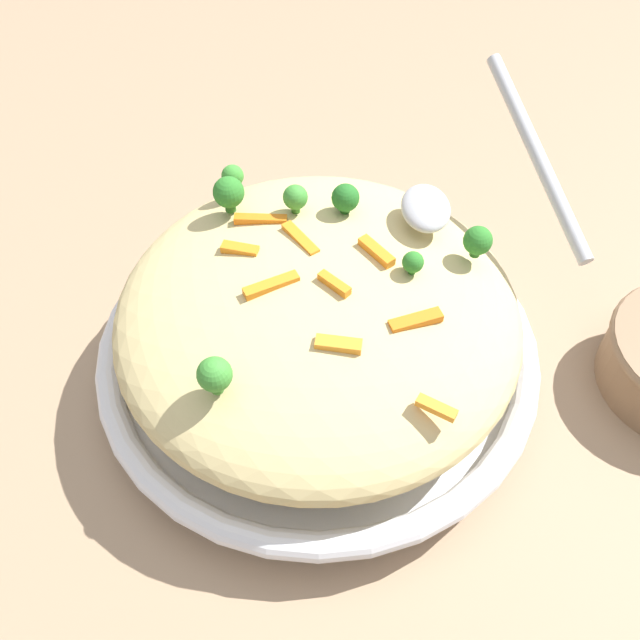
% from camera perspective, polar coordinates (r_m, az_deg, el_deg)
% --- Properties ---
extents(ground_plane, '(2.40, 2.40, 0.00)m').
position_cam_1_polar(ground_plane, '(0.61, -0.00, -4.24)').
color(ground_plane, '#9E7F60').
extents(serving_bowl, '(0.37, 0.37, 0.05)m').
position_cam_1_polar(serving_bowl, '(0.59, -0.00, -2.77)').
color(serving_bowl, silver).
rests_on(serving_bowl, ground_plane).
extents(pasta_mound, '(0.33, 0.32, 0.08)m').
position_cam_1_polar(pasta_mound, '(0.55, -0.00, 0.55)').
color(pasta_mound, '#D1BA7A').
rests_on(pasta_mound, serving_bowl).
extents(carrot_piece_0, '(0.02, 0.03, 0.01)m').
position_cam_1_polar(carrot_piece_0, '(0.48, 1.73, -2.01)').
color(carrot_piece_0, orange).
rests_on(carrot_piece_0, pasta_mound).
extents(carrot_piece_1, '(0.02, 0.03, 0.01)m').
position_cam_1_polar(carrot_piece_1, '(0.51, 1.37, 2.99)').
color(carrot_piece_1, orange).
rests_on(carrot_piece_1, pasta_mound).
extents(carrot_piece_2, '(0.02, 0.03, 0.01)m').
position_cam_1_polar(carrot_piece_2, '(0.46, 9.76, -7.13)').
color(carrot_piece_2, orange).
rests_on(carrot_piece_2, pasta_mound).
extents(carrot_piece_3, '(0.03, 0.04, 0.01)m').
position_cam_1_polar(carrot_piece_3, '(0.52, -3.84, 2.83)').
color(carrot_piece_3, orange).
rests_on(carrot_piece_3, pasta_mound).
extents(carrot_piece_4, '(0.01, 0.04, 0.01)m').
position_cam_1_polar(carrot_piece_4, '(0.57, -4.74, 8.24)').
color(carrot_piece_4, orange).
rests_on(carrot_piece_4, pasta_mound).
extents(carrot_piece_5, '(0.02, 0.03, 0.01)m').
position_cam_1_polar(carrot_piece_5, '(0.55, -6.41, 5.76)').
color(carrot_piece_5, orange).
rests_on(carrot_piece_5, pasta_mound).
extents(carrot_piece_6, '(0.02, 0.04, 0.01)m').
position_cam_1_polar(carrot_piece_6, '(0.50, 8.06, -0.06)').
color(carrot_piece_6, orange).
rests_on(carrot_piece_6, pasta_mound).
extents(carrot_piece_7, '(0.03, 0.03, 0.01)m').
position_cam_1_polar(carrot_piece_7, '(0.54, 4.84, 5.65)').
color(carrot_piece_7, orange).
rests_on(carrot_piece_7, pasta_mound).
extents(carrot_piece_8, '(0.04, 0.03, 0.01)m').
position_cam_1_polar(carrot_piece_8, '(0.55, -1.44, 6.66)').
color(carrot_piece_8, orange).
rests_on(carrot_piece_8, pasta_mound).
extents(broccoli_floret_0, '(0.03, 0.03, 0.03)m').
position_cam_1_polar(broccoli_floret_0, '(0.58, -7.36, 10.34)').
color(broccoli_floret_0, '#296820').
rests_on(broccoli_floret_0, pasta_mound).
extents(broccoli_floret_1, '(0.02, 0.02, 0.02)m').
position_cam_1_polar(broccoli_floret_1, '(0.61, -7.04, 11.67)').
color(broccoli_floret_1, '#377928').
rests_on(broccoli_floret_1, pasta_mound).
extents(broccoli_floret_2, '(0.02, 0.02, 0.03)m').
position_cam_1_polar(broccoli_floret_2, '(0.57, 2.28, 9.99)').
color(broccoli_floret_2, '#205B1C').
rests_on(broccoli_floret_2, pasta_mound).
extents(broccoli_floret_3, '(0.02, 0.02, 0.02)m').
position_cam_1_polar(broccoli_floret_3, '(0.53, 7.84, 4.71)').
color(broccoli_floret_3, '#296820').
rests_on(broccoli_floret_3, pasta_mound).
extents(broccoli_floret_4, '(0.02, 0.02, 0.03)m').
position_cam_1_polar(broccoli_floret_4, '(0.57, -1.87, 10.03)').
color(broccoli_floret_4, '#377928').
rests_on(broccoli_floret_4, pasta_mound).
extents(broccoli_floret_5, '(0.02, 0.02, 0.03)m').
position_cam_1_polar(broccoli_floret_5, '(0.46, -8.45, -4.49)').
color(broccoli_floret_5, '#377928').
rests_on(broccoli_floret_5, pasta_mound).
extents(broccoli_floret_6, '(0.02, 0.02, 0.03)m').
position_cam_1_polar(broccoli_floret_6, '(0.55, 13.02, 6.36)').
color(broccoli_floret_6, '#296820').
rests_on(broccoli_floret_6, pasta_mound).
extents(serving_spoon, '(0.18, 0.14, 0.08)m').
position_cam_1_polar(serving_spoon, '(0.58, 12.49, 10.69)').
color(serving_spoon, '#B7B7BC').
rests_on(serving_spoon, pasta_mound).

